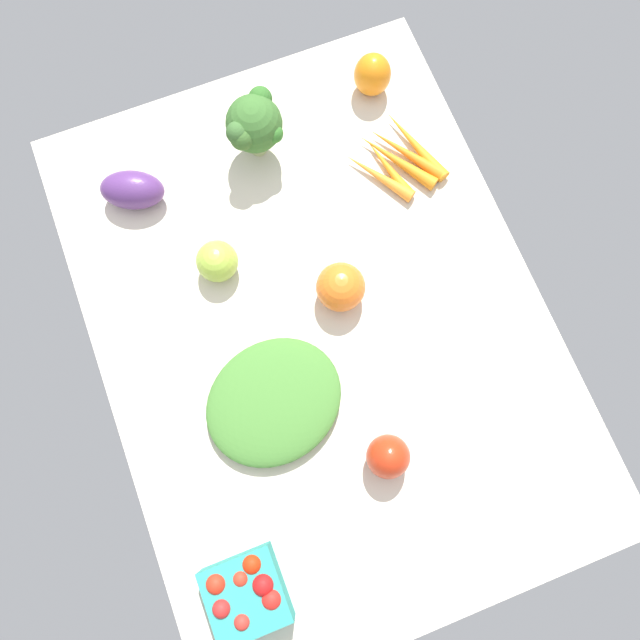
{
  "coord_description": "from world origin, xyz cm",
  "views": [
    {
      "loc": [
        22.84,
        -8.86,
        104.36
      ],
      "look_at": [
        0.0,
        0.0,
        4.0
      ],
      "focal_mm": 34.08,
      "sensor_mm": 36.0,
      "label": 1
    }
  ],
  "objects_px": {
    "berry_basket": "(246,594)",
    "carrot_bunch": "(399,159)",
    "heirloom_tomato_orange": "(341,287)",
    "leafy_greens_clump": "(274,401)",
    "heirloom_tomato_green": "(217,261)",
    "eggplant": "(132,190)",
    "bell_pepper_orange": "(372,75)",
    "broccoli_head": "(254,125)",
    "bell_pepper_red": "(388,457)"
  },
  "relations": [
    {
      "from": "berry_basket",
      "to": "carrot_bunch",
      "type": "relative_size",
      "value": 0.63
    },
    {
      "from": "heirloom_tomato_orange",
      "to": "berry_basket",
      "type": "bearing_deg",
      "value": -38.1
    },
    {
      "from": "leafy_greens_clump",
      "to": "heirloom_tomato_green",
      "type": "bearing_deg",
      "value": -178.35
    },
    {
      "from": "carrot_bunch",
      "to": "heirloom_tomato_orange",
      "type": "bearing_deg",
      "value": -44.49
    },
    {
      "from": "heirloom_tomato_green",
      "to": "eggplant",
      "type": "bearing_deg",
      "value": -151.84
    },
    {
      "from": "heirloom_tomato_orange",
      "to": "bell_pepper_orange",
      "type": "height_order",
      "value": "bell_pepper_orange"
    },
    {
      "from": "berry_basket",
      "to": "carrot_bunch",
      "type": "distance_m",
      "value": 0.78
    },
    {
      "from": "leafy_greens_clump",
      "to": "heirloom_tomato_green",
      "type": "height_order",
      "value": "heirloom_tomato_green"
    },
    {
      "from": "berry_basket",
      "to": "eggplant",
      "type": "height_order",
      "value": "berry_basket"
    },
    {
      "from": "heirloom_tomato_green",
      "to": "broccoli_head",
      "type": "bearing_deg",
      "value": 143.81
    },
    {
      "from": "broccoli_head",
      "to": "berry_basket",
      "type": "relative_size",
      "value": 1.18
    },
    {
      "from": "eggplant",
      "to": "carrot_bunch",
      "type": "distance_m",
      "value": 0.48
    },
    {
      "from": "berry_basket",
      "to": "carrot_bunch",
      "type": "height_order",
      "value": "berry_basket"
    },
    {
      "from": "leafy_greens_clump",
      "to": "heirloom_tomato_green",
      "type": "xyz_separation_m",
      "value": [
        -0.26,
        -0.01,
        0.01
      ]
    },
    {
      "from": "heirloom_tomato_green",
      "to": "berry_basket",
      "type": "xyz_separation_m",
      "value": [
        0.52,
        -0.13,
        -0.0
      ]
    },
    {
      "from": "bell_pepper_red",
      "to": "carrot_bunch",
      "type": "relative_size",
      "value": 0.47
    },
    {
      "from": "heirloom_tomato_green",
      "to": "bell_pepper_orange",
      "type": "bearing_deg",
      "value": 121.69
    },
    {
      "from": "berry_basket",
      "to": "carrot_bunch",
      "type": "bearing_deg",
      "value": 139.64
    },
    {
      "from": "heirloom_tomato_orange",
      "to": "heirloom_tomato_green",
      "type": "relative_size",
      "value": 1.16
    },
    {
      "from": "heirloom_tomato_green",
      "to": "broccoli_head",
      "type": "relative_size",
      "value": 0.54
    },
    {
      "from": "heirloom_tomato_orange",
      "to": "leafy_greens_clump",
      "type": "relative_size",
      "value": 0.36
    },
    {
      "from": "leafy_greens_clump",
      "to": "bell_pepper_red",
      "type": "distance_m",
      "value": 0.21
    },
    {
      "from": "leafy_greens_clump",
      "to": "heirloom_tomato_orange",
      "type": "bearing_deg",
      "value": 128.5
    },
    {
      "from": "berry_basket",
      "to": "eggplant",
      "type": "bearing_deg",
      "value": 177.25
    },
    {
      "from": "heirloom_tomato_orange",
      "to": "bell_pepper_orange",
      "type": "xyz_separation_m",
      "value": [
        -0.36,
        0.21,
        0.0
      ]
    },
    {
      "from": "heirloom_tomato_green",
      "to": "eggplant",
      "type": "relative_size",
      "value": 0.64
    },
    {
      "from": "heirloom_tomato_orange",
      "to": "leafy_greens_clump",
      "type": "height_order",
      "value": "heirloom_tomato_orange"
    },
    {
      "from": "broccoli_head",
      "to": "heirloom_tomato_orange",
      "type": "bearing_deg",
      "value": 6.93
    },
    {
      "from": "bell_pepper_red",
      "to": "carrot_bunch",
      "type": "height_order",
      "value": "bell_pepper_red"
    },
    {
      "from": "heirloom_tomato_orange",
      "to": "berry_basket",
      "type": "xyz_separation_m",
      "value": [
        0.4,
        -0.31,
        -0.01
      ]
    },
    {
      "from": "eggplant",
      "to": "broccoli_head",
      "type": "bearing_deg",
      "value": 26.24
    },
    {
      "from": "bell_pepper_orange",
      "to": "eggplant",
      "type": "bearing_deg",
      "value": -83.31
    },
    {
      "from": "heirloom_tomato_orange",
      "to": "eggplant",
      "type": "height_order",
      "value": "heirloom_tomato_orange"
    },
    {
      "from": "eggplant",
      "to": "carrot_bunch",
      "type": "xyz_separation_m",
      "value": [
        0.11,
        0.47,
        -0.02
      ]
    },
    {
      "from": "berry_basket",
      "to": "bell_pepper_orange",
      "type": "distance_m",
      "value": 0.92
    },
    {
      "from": "bell_pepper_red",
      "to": "berry_basket",
      "type": "bearing_deg",
      "value": -68.47
    },
    {
      "from": "bell_pepper_red",
      "to": "bell_pepper_orange",
      "type": "relative_size",
      "value": 1.01
    },
    {
      "from": "heirloom_tomato_orange",
      "to": "leafy_greens_clump",
      "type": "distance_m",
      "value": 0.22
    },
    {
      "from": "heirloom_tomato_green",
      "to": "bell_pepper_orange",
      "type": "distance_m",
      "value": 0.45
    },
    {
      "from": "eggplant",
      "to": "bell_pepper_red",
      "type": "relative_size",
      "value": 1.3
    },
    {
      "from": "heirloom_tomato_orange",
      "to": "bell_pepper_orange",
      "type": "bearing_deg",
      "value": 150.2
    },
    {
      "from": "leafy_greens_clump",
      "to": "eggplant",
      "type": "xyz_separation_m",
      "value": [
        -0.44,
        -0.1,
        0.01
      ]
    },
    {
      "from": "bell_pepper_red",
      "to": "carrot_bunch",
      "type": "xyz_separation_m",
      "value": [
        -0.48,
        0.23,
        -0.03
      ]
    },
    {
      "from": "broccoli_head",
      "to": "carrot_bunch",
      "type": "bearing_deg",
      "value": 63.16
    },
    {
      "from": "heirloom_tomato_green",
      "to": "bell_pepper_red",
      "type": "relative_size",
      "value": 0.83
    },
    {
      "from": "heirloom_tomato_orange",
      "to": "carrot_bunch",
      "type": "distance_m",
      "value": 0.28
    },
    {
      "from": "eggplant",
      "to": "bell_pepper_orange",
      "type": "height_order",
      "value": "bell_pepper_orange"
    },
    {
      "from": "heirloom_tomato_orange",
      "to": "heirloom_tomato_green",
      "type": "distance_m",
      "value": 0.22
    },
    {
      "from": "heirloom_tomato_green",
      "to": "bell_pepper_red",
      "type": "xyz_separation_m",
      "value": [
        0.41,
        0.15,
        0.01
      ]
    },
    {
      "from": "berry_basket",
      "to": "heirloom_tomato_green",
      "type": "bearing_deg",
      "value": 165.82
    }
  ]
}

